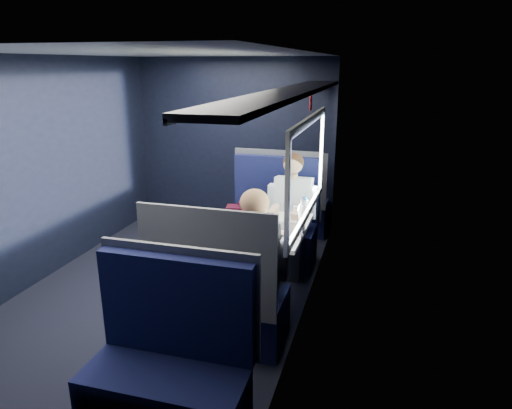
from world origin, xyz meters
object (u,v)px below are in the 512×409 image
(seat_row_back, at_px, (169,372))
(laptop, at_px, (294,223))
(seat_bay_far, at_px, (220,300))
(seat_row_front, at_px, (289,204))
(man, at_px, (291,208))
(table, at_px, (269,235))
(cup, at_px, (297,211))
(woman, at_px, (256,259))
(bottle_small, at_px, (305,208))
(seat_bay_near, at_px, (271,226))

(seat_row_back, relative_size, laptop, 3.03)
(seat_bay_far, relative_size, seat_row_front, 1.09)
(seat_row_back, xyz_separation_m, man, (0.25, 2.50, 0.31))
(table, relative_size, laptop, 2.61)
(man, relative_size, cup, 14.45)
(seat_row_front, bearing_deg, cup, -75.35)
(seat_row_front, relative_size, cup, 12.68)
(cup, bearing_deg, man, 111.54)
(man, bearing_deg, woman, -90.00)
(seat_row_front, height_order, laptop, seat_row_front)
(table, xyz_separation_m, seat_bay_far, (-0.18, -0.87, -0.25))
(man, distance_m, bottle_small, 0.43)
(seat_row_back, xyz_separation_m, bottle_small, (0.46, 2.14, 0.43))
(man, relative_size, woman, 1.00)
(laptop, xyz_separation_m, bottle_small, (0.03, 0.38, 0.03))
(table, relative_size, seat_row_front, 0.86)
(man, xyz_separation_m, cup, (0.11, -0.28, 0.07))
(cup, bearing_deg, seat_bay_near, 129.58)
(table, bearing_deg, seat_row_back, -95.80)
(bottle_small, distance_m, cup, 0.14)
(seat_bay_far, height_order, seat_row_front, seat_bay_far)
(seat_bay_near, relative_size, man, 0.95)
(table, height_order, seat_row_front, seat_row_front)
(table, distance_m, cup, 0.47)
(seat_row_front, height_order, man, man)
(table, relative_size, cup, 10.93)
(laptop, bearing_deg, man, 103.24)
(seat_bay_near, height_order, seat_bay_far, same)
(cup, bearing_deg, woman, -95.55)
(man, bearing_deg, cup, -68.46)
(seat_row_back, relative_size, bottle_small, 5.07)
(seat_row_back, xyz_separation_m, woman, (0.25, 1.09, 0.32))
(cup, bearing_deg, seat_row_back, -99.21)
(seat_bay_near, distance_m, bottle_small, 0.82)
(bottle_small, bearing_deg, man, 119.84)
(seat_bay_far, height_order, bottle_small, seat_bay_far)
(man, bearing_deg, seat_row_front, 102.83)
(seat_bay_far, height_order, seat_row_back, seat_bay_far)
(seat_bay_far, xyz_separation_m, cup, (0.36, 1.30, 0.37))
(seat_bay_near, relative_size, seat_bay_far, 1.00)
(seat_bay_far, relative_size, bottle_small, 5.51)
(woman, distance_m, laptop, 0.69)
(woman, xyz_separation_m, laptop, (0.17, 0.66, 0.08))
(laptop, bearing_deg, seat_row_front, 103.00)
(table, relative_size, man, 0.76)
(seat_row_front, relative_size, bottle_small, 5.07)
(seat_row_front, bearing_deg, seat_row_back, -90.00)
(seat_bay_near, xyz_separation_m, man, (0.26, -0.17, 0.30))
(table, height_order, cup, cup)
(seat_row_back, bearing_deg, laptop, 76.40)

